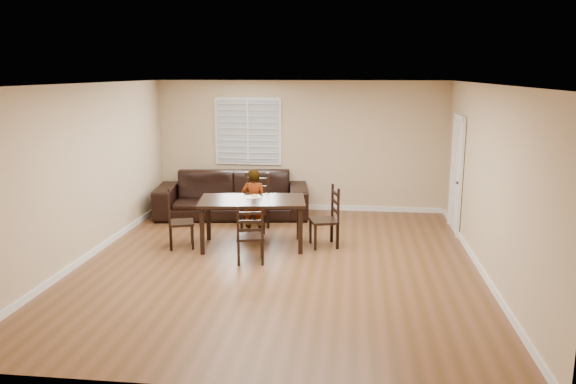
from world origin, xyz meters
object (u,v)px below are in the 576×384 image
object	(u,v)px
child	(254,203)
donut	(254,195)
chair_far	(250,238)
chair_near	(257,204)
chair_right	(331,219)
dining_table	(252,204)
chair_left	(174,222)
sofa	(233,195)

from	to	relation	value
child	donut	distance (m)	0.49
child	donut	world-z (taller)	child
chair_far	donut	size ratio (longest dim) A/B	8.89
chair_far	chair_near	bearing A→B (deg)	-93.98
chair_near	donut	world-z (taller)	chair_near
donut	chair_right	bearing A→B (deg)	-0.14
chair_near	donut	size ratio (longest dim) A/B	10.07
dining_table	donut	size ratio (longest dim) A/B	17.62
chair_left	child	world-z (taller)	child
child	dining_table	bearing A→B (deg)	96.31
chair_left	chair_right	bearing A→B (deg)	-100.07
chair_left	donut	distance (m)	1.40
child	sofa	xyz separation A→B (m)	(-0.68, 1.32, -0.16)
sofa	chair_far	bearing A→B (deg)	-80.31
chair_left	sofa	xyz separation A→B (m)	(0.53, 2.14, 0.00)
chair_far	chair_left	distance (m)	1.58
donut	sofa	world-z (taller)	sofa
chair_left	chair_right	size ratio (longest dim) A/B	0.94
chair_far	chair_right	bearing A→B (deg)	-148.28
dining_table	sofa	world-z (taller)	sofa
chair_far	chair_left	size ratio (longest dim) A/B	0.96
chair_near	sofa	xyz separation A→B (m)	(-0.64, 0.86, -0.04)
sofa	chair_near	bearing A→B (deg)	-60.89
chair_left	donut	size ratio (longest dim) A/B	9.23
donut	sofa	distance (m)	1.95
chair_far	sofa	world-z (taller)	chair_far
chair_left	child	xyz separation A→B (m)	(1.20, 0.82, 0.17)
chair_far	chair_right	world-z (taller)	chair_right
chair_near	child	bearing A→B (deg)	-81.76
chair_right	child	xyz separation A→B (m)	(-1.38, 0.43, 0.14)
chair_near	chair_far	bearing A→B (deg)	-79.25
chair_far	chair_left	xyz separation A→B (m)	(-1.41, 0.70, 0.02)
child	chair_near	bearing A→B (deg)	-86.72
dining_table	sofa	distance (m)	2.11
chair_right	sofa	size ratio (longest dim) A/B	0.34
dining_table	child	size ratio (longest dim) A/B	1.52
chair_far	sofa	size ratio (longest dim) A/B	0.31
sofa	child	bearing A→B (deg)	-70.60
chair_far	donut	distance (m)	1.17
dining_table	chair_left	size ratio (longest dim) A/B	1.91
chair_right	donut	world-z (taller)	chair_right
donut	chair_far	bearing A→B (deg)	-83.13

